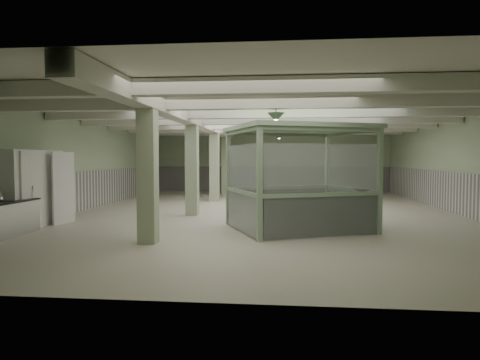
{
  "coord_description": "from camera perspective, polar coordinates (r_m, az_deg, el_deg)",
  "views": [
    {
      "loc": [
        0.66,
        -15.83,
        2.04
      ],
      "look_at": [
        -0.72,
        -1.83,
        1.3
      ],
      "focal_mm": 32.0,
      "sensor_mm": 36.0,
      "label": 1
    }
  ],
  "objects": [
    {
      "name": "column_c",
      "position": [
        20.08,
        -3.43,
        2.32
      ],
      "size": [
        0.42,
        0.42,
        3.6
      ],
      "primitive_type": "cube",
      "color": "#A9B995",
      "rests_on": "floor"
    },
    {
      "name": "beam_g",
      "position": [
        23.38,
        4.02,
        6.38
      ],
      "size": [
        13.9,
        0.35,
        0.32
      ],
      "primitive_type": "cube",
      "color": "beige",
      "rests_on": "ceiling"
    },
    {
      "name": "guard_booth",
      "position": [
        12.21,
        7.85,
        2.51
      ],
      "size": [
        4.52,
        4.22,
        2.93
      ],
      "rotation": [
        0.0,
        0.0,
        0.4
      ],
      "color": "#91AF8C",
      "rests_on": "floor"
    },
    {
      "name": "wall_back",
      "position": [
        25.84,
        4.17,
        2.47
      ],
      "size": [
        14.0,
        0.02,
        3.6
      ],
      "primitive_type": "cube",
      "color": "#A8BE98",
      "rests_on": "floor"
    },
    {
      "name": "filing_cabinet",
      "position": [
        12.51,
        16.16,
        -3.78
      ],
      "size": [
        0.39,
        0.55,
        1.17
      ],
      "primitive_type": "cube",
      "rotation": [
        0.0,
        0.0,
        0.02
      ],
      "color": "#555647",
      "rests_on": "floor"
    },
    {
      "name": "beam_a",
      "position": [
        8.47,
        1.09,
        12.4
      ],
      "size": [
        13.9,
        0.35,
        0.32
      ],
      "primitive_type": "cube",
      "color": "beige",
      "rests_on": "ceiling"
    },
    {
      "name": "floor",
      "position": [
        15.97,
        3.22,
        -4.33
      ],
      "size": [
        20.0,
        20.0,
        0.0
      ],
      "primitive_type": "plane",
      "color": "beige",
      "rests_on": "ground"
    },
    {
      "name": "beam_f",
      "position": [
        20.88,
        3.83,
        6.79
      ],
      "size": [
        13.9,
        0.35,
        0.32
      ],
      "primitive_type": "cube",
      "color": "beige",
      "rests_on": "ceiling"
    },
    {
      "name": "wall_right",
      "position": [
        17.05,
        27.47,
        1.87
      ],
      "size": [
        0.02,
        20.0,
        3.6
      ],
      "primitive_type": "cube",
      "color": "#A8BE98",
      "rests_on": "floor"
    },
    {
      "name": "pendant_back",
      "position": [
        21.35,
        5.21,
        5.71
      ],
      "size": [
        0.44,
        0.44,
        0.22
      ],
      "primitive_type": "cone",
      "rotation": [
        3.14,
        0.0,
        0.0
      ],
      "color": "#2D3A2B",
      "rests_on": "ceiling"
    },
    {
      "name": "wall_left",
      "position": [
        17.58,
        -20.22,
        2.04
      ],
      "size": [
        0.02,
        20.0,
        3.6
      ],
      "primitive_type": "cube",
      "color": "#A8BE98",
      "rests_on": "floor"
    },
    {
      "name": "pitcher_far",
      "position": [
        12.29,
        -29.4,
        -2.13
      ],
      "size": [
        0.22,
        0.23,
        0.24
      ],
      "primitive_type": null,
      "rotation": [
        0.0,
        0.0,
        -0.3
      ],
      "color": "#B0B0B4",
      "rests_on": "prep_counter"
    },
    {
      "name": "wainscot_right",
      "position": [
        17.09,
        27.31,
        -1.65
      ],
      "size": [
        0.05,
        19.9,
        1.5
      ],
      "primitive_type": "cube",
      "color": "silver",
      "rests_on": "floor"
    },
    {
      "name": "beam_e",
      "position": [
        18.39,
        3.58,
        7.31
      ],
      "size": [
        13.9,
        0.35,
        0.32
      ],
      "primitive_type": "cube",
      "color": "beige",
      "rests_on": "ceiling"
    },
    {
      "name": "pendant_front",
      "position": [
        10.87,
        4.8,
        8.33
      ],
      "size": [
        0.44,
        0.44,
        0.22
      ],
      "primitive_type": "cone",
      "rotation": [
        3.14,
        0.0,
        0.0
      ],
      "color": "#2D3A2B",
      "rests_on": "ceiling"
    },
    {
      "name": "beam_c",
      "position": [
        13.41,
        2.8,
        8.91
      ],
      "size": [
        13.9,
        0.35,
        0.32
      ],
      "primitive_type": "cube",
      "color": "beige",
      "rests_on": "ceiling"
    },
    {
      "name": "column_a",
      "position": [
        10.32,
        -12.21,
        1.62
      ],
      "size": [
        0.42,
        0.42,
        3.6
      ],
      "primitive_type": "cube",
      "color": "#A9B995",
      "rests_on": "floor"
    },
    {
      "name": "column_d",
      "position": [
        24.04,
        -1.93,
        2.43
      ],
      "size": [
        0.42,
        0.42,
        3.6
      ],
      "primitive_type": "cube",
      "color": "#A9B995",
      "rests_on": "floor"
    },
    {
      "name": "wainscot_back",
      "position": [
        25.84,
        4.15,
        0.14
      ],
      "size": [
        13.9,
        0.05,
        1.5
      ],
      "primitive_type": "cube",
      "color": "silver",
      "rests_on": "floor"
    },
    {
      "name": "girder",
      "position": [
        16.19,
        -5.7,
        7.74
      ],
      "size": [
        0.45,
        19.9,
        0.4
      ],
      "primitive_type": "cube",
      "color": "beige",
      "rests_on": "ceiling"
    },
    {
      "name": "wall_front",
      "position": [
        5.87,
        -0.85,
        0.68
      ],
      "size": [
        14.0,
        0.02,
        3.6
      ],
      "primitive_type": "cube",
      "color": "#A8BE98",
      "rests_on": "floor"
    },
    {
      "name": "pendant_mid",
      "position": [
        16.36,
        5.08,
        6.54
      ],
      "size": [
        0.44,
        0.44,
        0.22
      ],
      "primitive_type": "cone",
      "rotation": [
        3.14,
        0.0,
        0.0
      ],
      "color": "#2D3A2B",
      "rests_on": "ceiling"
    },
    {
      "name": "ceiling",
      "position": [
        15.92,
        3.26,
        8.63
      ],
      "size": [
        14.0,
        20.0,
        0.02
      ],
      "primitive_type": "cube",
      "color": "silver",
      "rests_on": "wall_back"
    },
    {
      "name": "wainscot_left",
      "position": [
        17.62,
        -20.08,
        -1.37
      ],
      "size": [
        0.05,
        19.9,
        1.5
      ],
      "primitive_type": "cube",
      "color": "silver",
      "rests_on": "floor"
    },
    {
      "name": "beam_b",
      "position": [
        10.93,
        2.15,
        10.26
      ],
      "size": [
        13.9,
        0.35,
        0.32
      ],
      "primitive_type": "cube",
      "color": "beige",
      "rests_on": "ceiling"
    },
    {
      "name": "column_b",
      "position": [
        15.16,
        -6.41,
        2.09
      ],
      "size": [
        0.42,
        0.42,
        3.6
      ],
      "primitive_type": "cube",
      "color": "#A9B995",
      "rests_on": "floor"
    },
    {
      "name": "beam_d",
      "position": [
        15.9,
        3.25,
        7.99
      ],
      "size": [
        13.9,
        0.35,
        0.32
      ],
      "primitive_type": "cube",
      "color": "beige",
      "rests_on": "ceiling"
    },
    {
      "name": "walkin_cooler",
      "position": [
        13.92,
        -25.95,
        -0.91
      ],
      "size": [
        0.91,
        2.53,
        2.32
      ],
      "color": "white",
      "rests_on": "floor"
    }
  ]
}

